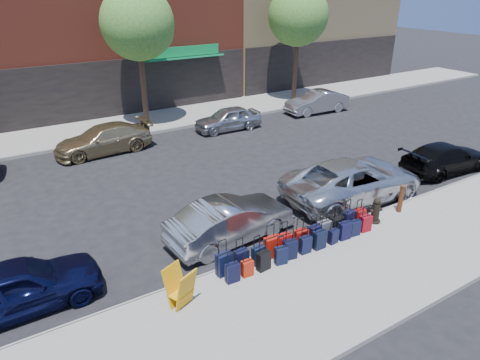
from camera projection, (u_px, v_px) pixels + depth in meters
ground at (221, 192)px, 16.72m from camera, size 120.00×120.00×0.00m
sidewalk_near at (337, 280)px, 11.67m from camera, size 60.00×4.00×0.15m
sidewalk_far at (136, 124)px, 24.42m from camera, size 60.00×4.00×0.15m
curb_near at (291, 245)px, 13.23m from camera, size 60.00×0.08×0.15m
curb_far at (148, 134)px, 22.86m from camera, size 60.00×0.08×0.15m
tree_center at (140, 25)px, 22.09m from camera, size 3.80×3.80×7.27m
tree_right at (300, 17)px, 27.06m from camera, size 3.80×3.80×7.27m
suitcase_front_0 at (224, 264)px, 11.64m from camera, size 0.46×0.28×1.07m
suitcase_front_1 at (241, 259)px, 11.90m from camera, size 0.41×0.25×0.95m
suitcase_front_2 at (258, 255)px, 12.11m from camera, size 0.40×0.26×0.90m
suitcase_front_3 at (271, 247)px, 12.38m from camera, size 0.44×0.24×1.05m
suitcase_front_4 at (284, 244)px, 12.51m from camera, size 0.46×0.27×1.06m
suitcase_front_5 at (301, 239)px, 12.80m from camera, size 0.43×0.24×1.01m
suitcase_front_6 at (314, 234)px, 13.06m from camera, size 0.41×0.24×0.95m
suitcase_front_7 at (324, 230)px, 13.24m from camera, size 0.43×0.24×1.02m
suitcase_front_8 at (337, 226)px, 13.55m from camera, size 0.41×0.27×0.93m
suitcase_front_9 at (348, 220)px, 13.79m from camera, size 0.46×0.29×1.04m
suitcase_front_10 at (359, 218)px, 14.00m from camera, size 0.40×0.23×0.94m
suitcase_back_0 at (232, 273)px, 11.39m from camera, size 0.38×0.23×0.89m
suitcase_back_1 at (247, 268)px, 11.62m from camera, size 0.33×0.19×0.77m
suitcase_back_2 at (264, 261)px, 11.86m from camera, size 0.40×0.26×0.91m
suitcase_back_3 at (281, 255)px, 12.12m from camera, size 0.39×0.27×0.86m
suitcase_back_4 at (290, 249)px, 12.33m from camera, size 0.44×0.30×0.96m
suitcase_back_5 at (305, 245)px, 12.60m from camera, size 0.37×0.22×0.86m
suitcase_back_6 at (319, 240)px, 12.80m from camera, size 0.40×0.23×0.95m
suitcase_back_7 at (333, 236)px, 13.08m from camera, size 0.34×0.22×0.76m
suitcase_back_8 at (344, 231)px, 13.28m from camera, size 0.41×0.25×0.93m
suitcase_back_9 at (355, 228)px, 13.48m from camera, size 0.37×0.24×0.83m
suitcase_back_10 at (365, 223)px, 13.70m from camera, size 0.39×0.26×0.89m
fire_hydrant at (376, 211)px, 14.18m from camera, size 0.45×0.39×0.87m
bollard at (401, 198)px, 14.75m from camera, size 0.19×0.19×1.00m
display_rack at (180, 288)px, 10.45m from camera, size 0.79×0.83×1.05m
car_near_0 at (17, 287)px, 10.47m from camera, size 4.00×1.63×1.36m
car_near_1 at (231, 220)px, 13.36m from camera, size 4.27×1.80×1.37m
car_near_2 at (353, 180)px, 15.89m from camera, size 5.65×2.78×1.54m
car_near_3 at (445, 158)px, 18.27m from camera, size 4.42×2.03×1.25m
car_far_1 at (103, 139)px, 20.29m from camera, size 4.63×2.06×1.32m
car_far_2 at (228, 119)px, 23.43m from camera, size 3.76×1.64×1.26m
car_far_3 at (317, 102)px, 26.53m from camera, size 4.15×1.66×1.34m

